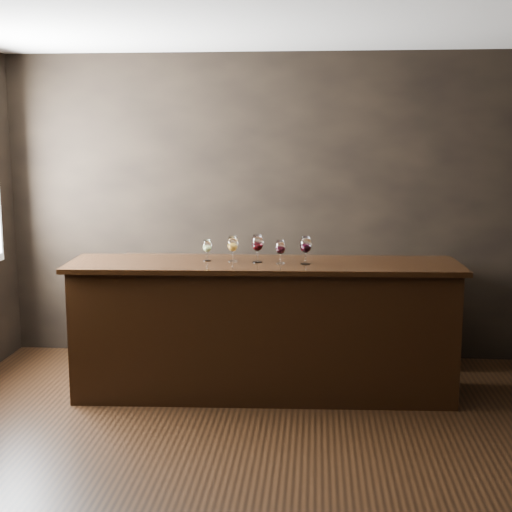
# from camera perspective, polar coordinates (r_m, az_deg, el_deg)

# --- Properties ---
(ground) EXTENTS (5.00, 5.00, 0.00)m
(ground) POSITION_cam_1_polar(r_m,az_deg,el_deg) (4.78, -0.13, -15.95)
(ground) COLOR black
(ground) RESTS_ON ground
(room_shell) EXTENTS (5.02, 4.52, 2.81)m
(room_shell) POSITION_cam_1_polar(r_m,az_deg,el_deg) (4.46, -3.02, 6.34)
(room_shell) COLOR black
(room_shell) RESTS_ON ground
(bar_counter) EXTENTS (3.00, 0.78, 1.04)m
(bar_counter) POSITION_cam_1_polar(r_m,az_deg,el_deg) (5.71, 0.61, -6.05)
(bar_counter) COLOR black
(bar_counter) RESTS_ON ground
(bar_top) EXTENTS (3.10, 0.85, 0.04)m
(bar_top) POSITION_cam_1_polar(r_m,az_deg,el_deg) (5.59, 0.62, -0.71)
(bar_top) COLOR black
(bar_top) RESTS_ON bar_counter
(back_bar_shelf) EXTENTS (2.68, 0.40, 0.97)m
(back_bar_shelf) POSITION_cam_1_polar(r_m,az_deg,el_deg) (6.54, 0.92, -4.34)
(back_bar_shelf) COLOR black
(back_bar_shelf) RESTS_ON ground
(glass_white) EXTENTS (0.07, 0.07, 0.17)m
(glass_white) POSITION_cam_1_polar(r_m,az_deg,el_deg) (5.65, -3.93, 0.76)
(glass_white) COLOR white
(glass_white) RESTS_ON bar_top
(glass_amber) EXTENTS (0.09, 0.09, 0.20)m
(glass_amber) POSITION_cam_1_polar(r_m,az_deg,el_deg) (5.60, -1.88, 0.93)
(glass_amber) COLOR white
(glass_amber) RESTS_ON bar_top
(glass_red_a) EXTENTS (0.09, 0.09, 0.22)m
(glass_red_a) POSITION_cam_1_polar(r_m,az_deg,el_deg) (5.57, 0.11, 1.00)
(glass_red_a) COLOR white
(glass_red_a) RESTS_ON bar_top
(glass_red_b) EXTENTS (0.08, 0.08, 0.18)m
(glass_red_b) POSITION_cam_1_polar(r_m,az_deg,el_deg) (5.52, 1.97, 0.67)
(glass_red_b) COLOR white
(glass_red_b) RESTS_ON bar_top
(glass_red_c) EXTENTS (0.09, 0.09, 0.22)m
(glass_red_c) POSITION_cam_1_polar(r_m,az_deg,el_deg) (5.51, 4.00, 0.86)
(glass_red_c) COLOR white
(glass_red_c) RESTS_ON bar_top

